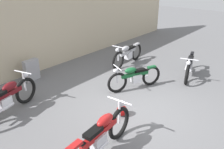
{
  "coord_description": "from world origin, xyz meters",
  "views": [
    {
      "loc": [
        -4.65,
        -3.02,
        3.54
      ],
      "look_at": [
        0.52,
        1.31,
        0.55
      ],
      "focal_mm": 37.2,
      "sensor_mm": 36.0,
      "label": 1
    }
  ],
  "objects": [
    {
      "name": "motorcycle_silver",
      "position": [
        2.68,
        2.28,
        0.46
      ],
      "size": [
        2.11,
        0.59,
        0.95
      ],
      "rotation": [
        0.0,
        0.0,
        3.21
      ],
      "color": "black",
      "rests_on": "ground_plane"
    },
    {
      "name": "stone_marker",
      "position": [
        -0.7,
        3.98,
        0.38
      ],
      "size": [
        0.56,
        0.24,
        0.75
      ],
      "primitive_type": "cube",
      "rotation": [
        0.0,
        0.0,
        0.08
      ],
      "color": "#9E9EA3",
      "rests_on": "ground_plane"
    },
    {
      "name": "helmet",
      "position": [
        -0.44,
        0.16,
        0.15
      ],
      "size": [
        0.29,
        0.29,
        0.29
      ],
      "primitive_type": "sphere",
      "color": "maroon",
      "rests_on": "ground_plane"
    },
    {
      "name": "ground_plane",
      "position": [
        0.0,
        0.0,
        0.0
      ],
      "size": [
        40.0,
        40.0,
        0.0
      ],
      "primitive_type": "plane",
      "color": "slate"
    },
    {
      "name": "motorcycle_green",
      "position": [
        1.06,
        0.81,
        0.42
      ],
      "size": [
        1.8,
        0.98,
        0.88
      ],
      "rotation": [
        0.0,
        0.0,
        2.7
      ],
      "color": "black",
      "rests_on": "ground_plane"
    },
    {
      "name": "motorcycle_black",
      "position": [
        3.11,
        -0.18,
        0.44
      ],
      "size": [
        1.99,
        0.82,
        0.92
      ],
      "rotation": [
        0.0,
        0.0,
        3.44
      ],
      "color": "black",
      "rests_on": "ground_plane"
    },
    {
      "name": "building_wall",
      "position": [
        0.0,
        4.64,
        1.68
      ],
      "size": [
        18.0,
        0.3,
        3.37
      ],
      "primitive_type": "cube",
      "color": "beige",
      "rests_on": "ground_plane"
    },
    {
      "name": "motorcycle_red",
      "position": [
        -1.89,
        -0.4,
        0.48
      ],
      "size": [
        2.22,
        0.62,
        0.99
      ],
      "rotation": [
        0.0,
        0.0,
        0.09
      ],
      "color": "black",
      "rests_on": "ground_plane"
    },
    {
      "name": "motorcycle_maroon",
      "position": [
        -2.35,
        2.53,
        0.47
      ],
      "size": [
        2.14,
        0.84,
        0.99
      ],
      "rotation": [
        0.0,
        0.0,
        0.28
      ],
      "color": "black",
      "rests_on": "ground_plane"
    }
  ]
}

